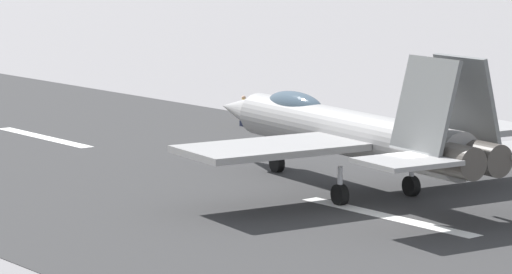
% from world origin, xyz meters
% --- Properties ---
extents(ground_plane, '(400.00, 400.00, 0.00)m').
position_xyz_m(ground_plane, '(0.00, 0.00, 0.00)').
color(ground_plane, slate).
extents(runway_strip, '(240.00, 26.00, 0.02)m').
position_xyz_m(runway_strip, '(-0.02, 0.00, 0.01)').
color(runway_strip, '#313132').
rests_on(runway_strip, ground).
extents(fighter_jet, '(17.75, 14.66, 5.53)m').
position_xyz_m(fighter_jet, '(4.83, -1.92, 2.33)').
color(fighter_jet, gray).
rests_on(fighter_jet, ground).
extents(crew_person, '(0.50, 0.55, 1.58)m').
position_xyz_m(crew_person, '(21.10, -9.87, 0.79)').
color(crew_person, '#1E2338').
rests_on(crew_person, ground).
extents(marker_cone_mid, '(0.44, 0.44, 0.55)m').
position_xyz_m(marker_cone_mid, '(9.74, -11.90, 0.28)').
color(marker_cone_mid, orange).
rests_on(marker_cone_mid, ground).
extents(marker_cone_far, '(0.44, 0.44, 0.55)m').
position_xyz_m(marker_cone_far, '(23.62, -11.90, 0.28)').
color(marker_cone_far, orange).
rests_on(marker_cone_far, ground).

